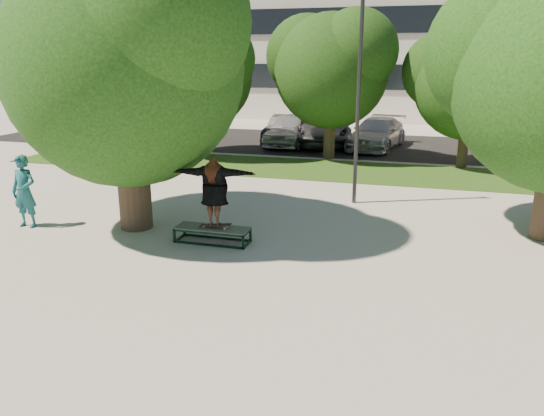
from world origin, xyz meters
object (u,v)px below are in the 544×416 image
(car_grey, at_px, (323,127))
(car_silver_b, at_px, (377,133))
(bystander, at_px, (24,192))
(car_dark, at_px, (286,130))
(car_silver_a, at_px, (290,129))
(grind_box, at_px, (213,235))
(tree_left, at_px, (123,53))
(lamppost, at_px, (358,99))

(car_grey, relative_size, car_silver_b, 1.20)
(car_grey, bearing_deg, bystander, -117.26)
(car_dark, relative_size, car_grey, 0.72)
(bystander, height_order, car_silver_b, bystander)
(car_silver_a, bearing_deg, car_dark, 128.27)
(car_dark, bearing_deg, grind_box, -82.45)
(tree_left, height_order, car_dark, tree_left)
(car_dark, bearing_deg, car_silver_a, -52.61)
(grind_box, relative_size, car_silver_a, 0.38)
(car_grey, bearing_deg, car_silver_b, -23.39)
(car_silver_a, relative_size, car_grey, 0.79)
(tree_left, xyz_separation_m, grind_box, (2.45, -0.63, -4.23))
(bystander, xyz_separation_m, car_silver_b, (7.77, 14.94, -0.24))
(tree_left, bearing_deg, bystander, -163.28)
(lamppost, xyz_separation_m, car_silver_b, (-0.23, 10.22, -2.43))
(grind_box, bearing_deg, car_dark, 97.53)
(lamppost, xyz_separation_m, grind_box, (-2.84, -4.53, -2.96))
(tree_left, bearing_deg, car_silver_a, 86.74)
(tree_left, bearing_deg, car_grey, 81.20)
(grind_box, bearing_deg, bystander, -177.91)
(grind_box, height_order, car_grey, car_grey)
(tree_left, bearing_deg, lamppost, 36.42)
(car_grey, xyz_separation_m, car_silver_b, (2.77, -0.68, -0.11))
(bystander, bearing_deg, car_silver_b, 62.91)
(grind_box, bearing_deg, lamppost, 57.88)
(tree_left, relative_size, car_silver_b, 1.43)
(tree_left, xyz_separation_m, car_dark, (0.47, 14.34, -3.71))
(lamppost, height_order, car_silver_a, lamppost)
(lamppost, xyz_separation_m, bystander, (-8.00, -4.72, -2.19))
(car_silver_a, xyz_separation_m, car_dark, (-0.32, 0.42, -0.09))
(lamppost, relative_size, car_dark, 1.42)
(tree_left, height_order, grind_box, tree_left)
(lamppost, relative_size, car_grey, 1.03)
(bystander, relative_size, car_silver_a, 0.41)
(tree_left, distance_m, car_silver_a, 14.41)
(bystander, height_order, car_grey, bystander)
(lamppost, xyz_separation_m, car_grey, (-3.00, 10.91, -2.32))
(tree_left, distance_m, car_dark, 14.82)
(car_dark, bearing_deg, tree_left, -91.85)
(grind_box, height_order, bystander, bystander)
(grind_box, height_order, car_silver_b, car_silver_b)
(car_silver_a, bearing_deg, car_silver_b, 3.68)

